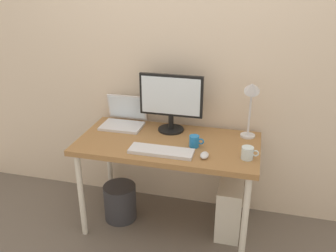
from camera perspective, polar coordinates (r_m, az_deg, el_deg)
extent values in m
plane|color=#665B51|center=(3.01, 0.00, -15.19)|extent=(6.00, 6.00, 0.00)
cube|color=beige|center=(2.80, 2.00, 11.41)|extent=(4.40, 0.04, 2.60)
cube|color=olive|center=(2.63, 0.00, -2.81)|extent=(1.31, 0.66, 0.04)
cylinder|color=silver|center=(2.79, -13.57, -10.58)|extent=(0.04, 0.04, 0.70)
cylinder|color=silver|center=(2.53, 12.04, -14.39)|extent=(0.04, 0.04, 0.70)
cylinder|color=silver|center=(3.20, -9.24, -5.52)|extent=(0.04, 0.04, 0.70)
cylinder|color=silver|center=(2.97, 12.63, -8.20)|extent=(0.04, 0.04, 0.70)
cylinder|color=black|center=(2.80, 0.47, -0.53)|extent=(0.20, 0.20, 0.01)
cylinder|color=black|center=(2.77, 0.47, 0.65)|extent=(0.04, 0.04, 0.11)
cube|color=black|center=(2.70, 0.49, 4.86)|extent=(0.48, 0.03, 0.32)
cube|color=white|center=(2.68, 0.40, 4.75)|extent=(0.45, 0.01, 0.28)
cube|color=silver|center=(2.87, -7.29, -0.01)|extent=(0.32, 0.22, 0.02)
cube|color=silver|center=(2.94, -6.49, 2.98)|extent=(0.32, 0.05, 0.21)
cube|color=white|center=(2.93, -6.55, 2.96)|extent=(0.30, 0.04, 0.18)
cylinder|color=silver|center=(2.76, 12.47, -1.48)|extent=(0.11, 0.11, 0.01)
cylinder|color=silver|center=(2.69, 12.80, 2.05)|extent=(0.02, 0.02, 0.35)
cone|color=silver|center=(2.58, 13.16, 5.98)|extent=(0.11, 0.14, 0.13)
cube|color=silver|center=(2.45, -1.19, -3.99)|extent=(0.44, 0.14, 0.02)
ellipsoid|color=silver|center=(2.40, 5.78, -4.62)|extent=(0.06, 0.09, 0.03)
cylinder|color=#1E72BF|center=(2.53, 4.16, -2.43)|extent=(0.07, 0.07, 0.08)
torus|color=#1E72BF|center=(2.52, 5.22, -2.45)|extent=(0.05, 0.01, 0.05)
cylinder|color=silver|center=(2.42, 12.43, -4.18)|extent=(0.08, 0.08, 0.08)
torus|color=silver|center=(2.42, 13.66, -4.21)|extent=(0.05, 0.01, 0.05)
cube|color=silver|center=(2.87, 9.73, -12.54)|extent=(0.18, 0.36, 0.42)
cylinder|color=#333338|center=(3.02, -7.57, -11.82)|extent=(0.26, 0.26, 0.30)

